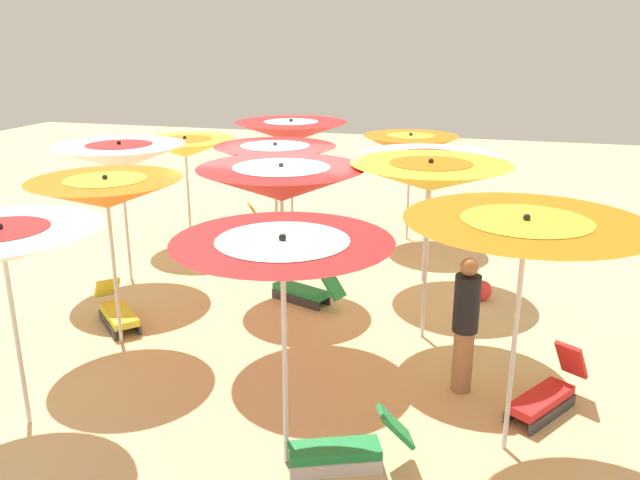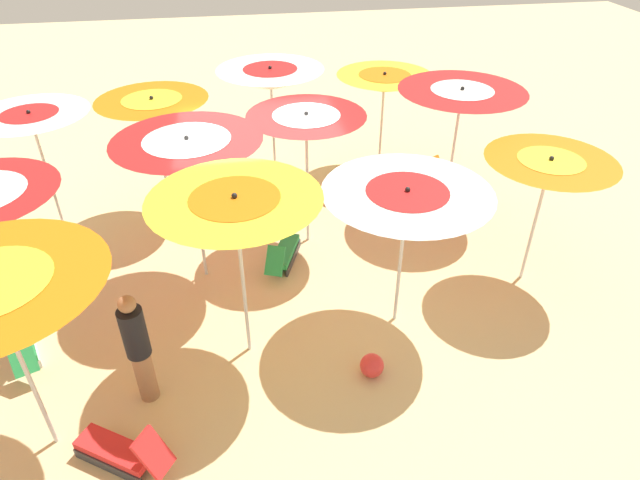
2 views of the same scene
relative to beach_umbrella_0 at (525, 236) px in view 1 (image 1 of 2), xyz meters
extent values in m
cube|color=beige|center=(2.85, 3.34, -2.31)|extent=(37.16, 37.16, 0.04)
cylinder|color=silver|center=(0.00, 0.00, -1.15)|extent=(0.05, 0.05, 2.28)
cone|color=orange|center=(0.00, 0.00, -0.01)|extent=(2.27, 2.27, 0.31)
cone|color=yellow|center=(0.00, 0.00, 0.07)|extent=(1.19, 1.19, 0.16)
sphere|color=black|center=(0.00, 0.00, 0.18)|extent=(0.07, 0.07, 0.07)
cylinder|color=silver|center=(2.38, 1.14, -1.14)|extent=(0.05, 0.05, 2.29)
cone|color=yellow|center=(2.38, 1.14, 0.00)|extent=(2.11, 2.11, 0.37)
cone|color=orange|center=(2.38, 1.14, 0.10)|extent=(1.08, 1.08, 0.19)
sphere|color=black|center=(2.38, 1.14, 0.22)|extent=(0.07, 0.07, 0.07)
cylinder|color=silver|center=(4.59, 1.40, -1.26)|extent=(0.05, 0.05, 2.05)
cone|color=white|center=(4.59, 1.40, -0.24)|extent=(2.26, 2.26, 0.32)
cone|color=red|center=(4.59, 1.40, -0.15)|extent=(1.09, 1.09, 0.15)
sphere|color=black|center=(4.59, 1.40, -0.05)|extent=(0.07, 0.07, 0.07)
cylinder|color=silver|center=(6.95, 2.03, -1.32)|extent=(0.05, 0.05, 1.94)
cone|color=orange|center=(6.95, 2.03, -0.35)|extent=(1.91, 1.91, 0.43)
cone|color=yellow|center=(6.95, 2.03, -0.24)|extent=(0.96, 0.96, 0.22)
sphere|color=black|center=(6.95, 2.03, -0.11)|extent=(0.07, 0.07, 0.07)
cylinder|color=silver|center=(-0.81, 2.09, -1.22)|extent=(0.05, 0.05, 2.14)
cone|color=red|center=(-0.81, 2.09, -0.15)|extent=(2.02, 2.02, 0.35)
cone|color=white|center=(-0.81, 2.09, -0.08)|extent=(1.21, 1.21, 0.21)
sphere|color=black|center=(-0.81, 2.09, 0.05)|extent=(0.07, 0.07, 0.07)
cylinder|color=silver|center=(1.77, 2.99, -1.18)|extent=(0.05, 0.05, 2.21)
cone|color=red|center=(1.77, 2.99, -0.07)|extent=(2.20, 2.20, 0.45)
cone|color=white|center=(1.77, 2.99, 0.03)|extent=(1.27, 1.27, 0.26)
sphere|color=black|center=(1.77, 2.99, 0.18)|extent=(0.07, 0.07, 0.07)
cylinder|color=silver|center=(3.61, 3.72, -1.18)|extent=(0.05, 0.05, 2.22)
cone|color=red|center=(3.61, 3.72, -0.06)|extent=(1.94, 1.94, 0.35)
cone|color=white|center=(3.61, 3.72, 0.02)|extent=(1.09, 1.09, 0.20)
sphere|color=black|center=(3.61, 3.72, 0.14)|extent=(0.07, 0.07, 0.07)
cylinder|color=silver|center=(6.50, 4.40, -1.19)|extent=(0.05, 0.05, 2.20)
cone|color=red|center=(6.50, 4.40, -0.09)|extent=(2.28, 2.28, 0.42)
cone|color=white|center=(6.50, 4.40, 0.02)|extent=(1.11, 1.11, 0.20)
sphere|color=black|center=(6.50, 4.40, 0.15)|extent=(0.07, 0.07, 0.07)
cylinder|color=silver|center=(-0.93, 5.02, -1.27)|extent=(0.05, 0.05, 2.04)
cone|color=white|center=(-0.93, 5.02, -0.24)|extent=(1.98, 1.98, 0.35)
cone|color=red|center=(-0.93, 5.02, -0.15)|extent=(0.96, 0.96, 0.17)
cylinder|color=silver|center=(1.09, 5.14, -1.23)|extent=(0.05, 0.05, 2.11)
cone|color=orange|center=(1.09, 5.14, -0.18)|extent=(1.97, 1.97, 0.38)
cone|color=yellow|center=(1.09, 5.14, -0.09)|extent=(1.05, 1.05, 0.20)
sphere|color=black|center=(1.09, 5.14, 0.04)|extent=(0.07, 0.07, 0.07)
cylinder|color=silver|center=(3.28, 6.31, -1.21)|extent=(0.05, 0.05, 2.15)
cone|color=white|center=(3.28, 6.31, -0.14)|extent=(2.14, 2.14, 0.42)
cone|color=red|center=(3.28, 6.31, -0.03)|extent=(1.08, 1.08, 0.21)
sphere|color=black|center=(3.28, 6.31, 0.10)|extent=(0.07, 0.07, 0.07)
cylinder|color=silver|center=(5.63, 6.34, -1.33)|extent=(0.05, 0.05, 1.92)
cone|color=yellow|center=(5.63, 6.34, -0.37)|extent=(2.00, 2.00, 0.37)
cone|color=orange|center=(5.63, 6.34, -0.28)|extent=(1.08, 1.08, 0.20)
sphere|color=black|center=(5.63, 6.34, -0.15)|extent=(0.07, 0.07, 0.07)
cube|color=#333338|center=(1.64, 5.31, -2.22)|extent=(0.65, 0.69, 0.14)
cube|color=#333338|center=(1.39, 5.55, -2.22)|extent=(0.65, 0.69, 0.14)
cube|color=yellow|center=(1.52, 5.43, -2.10)|extent=(0.87, 0.90, 0.10)
cube|color=yellow|center=(1.93, 5.87, -1.89)|extent=(0.47, 0.47, 0.36)
cube|color=#333338|center=(6.11, 5.68, -2.22)|extent=(0.51, 0.81, 0.14)
cube|color=#333338|center=(6.41, 5.86, -2.22)|extent=(0.51, 0.81, 0.14)
cube|color=orange|center=(6.26, 5.77, -2.10)|extent=(0.77, 0.96, 0.10)
cube|color=orange|center=(6.56, 5.28, -1.85)|extent=(0.44, 0.42, 0.42)
cube|color=#333338|center=(0.67, -0.51, -2.22)|extent=(0.81, 0.54, 0.14)
cube|color=#333338|center=(0.84, -0.25, -2.22)|extent=(0.81, 0.54, 0.14)
cube|color=red|center=(0.76, -0.38, -2.10)|extent=(0.96, 0.77, 0.10)
cube|color=red|center=(1.26, -0.71, -1.82)|extent=(0.43, 0.43, 0.48)
cube|color=silver|center=(-0.91, 1.55, -2.22)|extent=(0.38, 0.85, 0.14)
cube|color=silver|center=(-0.63, 1.66, -2.22)|extent=(0.38, 0.85, 0.14)
cube|color=green|center=(-0.77, 1.61, -2.10)|extent=(0.62, 0.95, 0.10)
cube|color=green|center=(-0.54, 1.05, -1.88)|extent=(0.41, 0.43, 0.37)
cube|color=#333338|center=(3.00, 3.22, -2.22)|extent=(0.37, 0.89, 0.14)
cube|color=#333338|center=(3.27, 3.11, -2.22)|extent=(0.37, 0.89, 0.14)
cube|color=green|center=(3.13, 3.16, -2.10)|extent=(0.61, 0.98, 0.10)
cube|color=green|center=(2.91, 2.58, -1.86)|extent=(0.39, 0.42, 0.41)
cylinder|color=#A3704C|center=(1.05, 0.51, -1.90)|extent=(0.24, 0.24, 0.78)
cylinder|color=black|center=(1.05, 0.51, -1.17)|extent=(0.30, 0.30, 0.68)
sphere|color=#A3704C|center=(1.05, 0.51, -0.72)|extent=(0.21, 0.21, 0.21)
sphere|color=red|center=(3.97, 0.39, -2.12)|extent=(0.33, 0.33, 0.33)
camera|label=1|loc=(-6.02, 0.28, 1.77)|focal=36.37mm
camera|label=2|loc=(2.43, -4.54, 3.44)|focal=30.94mm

